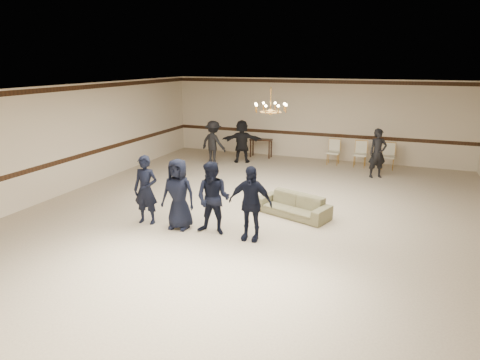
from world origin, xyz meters
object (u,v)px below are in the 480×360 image
at_px(boy_a, 146,190).
at_px(boy_d, 250,203).
at_px(console_table, 261,148).
at_px(boy_b, 178,194).
at_px(boy_c, 213,198).
at_px(banquet_chair_left, 333,152).
at_px(banquet_chair_right, 388,156).
at_px(banquet_chair_mid, 360,154).
at_px(chandelier, 271,100).
at_px(adult_mid, 242,141).
at_px(adult_left, 213,143).
at_px(settee, 293,205).
at_px(adult_right, 378,153).

distance_m(boy_a, boy_d, 2.70).
bearing_deg(console_table, boy_b, -90.41).
bearing_deg(boy_c, console_table, 98.50).
relative_size(banquet_chair_left, banquet_chair_right, 1.00).
relative_size(boy_c, banquet_chair_mid, 1.77).
xyz_separation_m(chandelier, boy_d, (0.37, -2.58, -2.03)).
bearing_deg(banquet_chair_right, boy_a, -119.14).
distance_m(boy_b, banquet_chair_left, 8.15).
bearing_deg(boy_b, console_table, 91.43).
xyz_separation_m(chandelier, banquet_chair_mid, (1.94, 5.21, -2.40)).
xyz_separation_m(boy_d, adult_mid, (-2.84, 6.86, -0.01)).
distance_m(boy_d, banquet_chair_mid, 7.95).
xyz_separation_m(chandelier, boy_a, (-2.33, -2.58, -2.03)).
distance_m(boy_c, banquet_chair_left, 7.93).
relative_size(chandelier, boy_d, 0.55).
xyz_separation_m(banquet_chair_right, console_table, (-5.00, 0.20, -0.10)).
relative_size(adult_left, banquet_chair_left, 1.76).
height_order(boy_d, banquet_chair_mid, boy_d).
bearing_deg(banquet_chair_right, boy_c, -109.07).
height_order(boy_a, settee, boy_a).
bearing_deg(banquet_chair_right, banquet_chair_left, -175.04).
xyz_separation_m(boy_a, boy_d, (2.70, 0.00, 0.00)).
bearing_deg(banquet_chair_right, settee, -103.84).
distance_m(settee, adult_mid, 6.11).
bearing_deg(adult_left, banquet_chair_right, -150.77).
height_order(banquet_chair_mid, banquet_chair_right, same).
relative_size(boy_d, settee, 0.89).
height_order(chandelier, boy_a, chandelier).
xyz_separation_m(adult_mid, console_table, (0.41, 1.13, -0.46)).
bearing_deg(settee, adult_mid, 142.47).
distance_m(chandelier, banquet_chair_left, 5.81).
bearing_deg(boy_d, adult_left, 118.23).
bearing_deg(boy_b, adult_mid, 95.57).
bearing_deg(adult_mid, chandelier, 99.72).
bearing_deg(boy_d, banquet_chair_right, 68.68).
height_order(adult_mid, banquet_chair_right, adult_mid).
xyz_separation_m(boy_c, adult_left, (-2.84, 6.16, -0.01)).
bearing_deg(console_table, chandelier, -74.10).
bearing_deg(settee, boy_d, -87.71).
height_order(adult_left, banquet_chair_left, adult_left).
distance_m(boy_b, adult_mid, 6.94).
bearing_deg(banquet_chair_left, banquet_chair_mid, 3.64).
height_order(adult_right, banquet_chair_right, adult_right).
height_order(adult_left, console_table, adult_left).
relative_size(adult_left, console_table, 1.85).
bearing_deg(boy_a, banquet_chair_right, 50.42).
height_order(boy_a, banquet_chair_mid, boy_a).
distance_m(boy_b, banquet_chair_mid, 8.49).
bearing_deg(boy_c, settee, 49.13).
xyz_separation_m(boy_d, adult_right, (2.26, 6.46, -0.01)).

